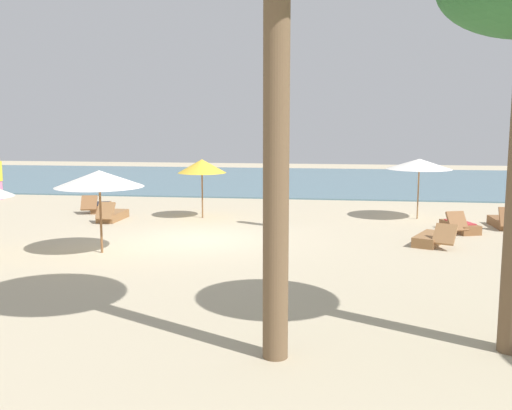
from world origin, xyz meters
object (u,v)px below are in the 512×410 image
lounger_5 (460,226)px  person_1 (275,199)px  umbrella_2 (99,179)px  lounger_6 (503,222)px  lounger_3 (112,215)px  umbrella_3 (419,164)px  lounger_2 (100,207)px  umbrella_1 (202,166)px  lounger_4 (431,239)px

lounger_5 → person_1: person_1 is taller
umbrella_2 → lounger_6: umbrella_2 is taller
lounger_3 → lounger_6: 13.06m
umbrella_2 → umbrella_3: (8.92, 6.54, -0.02)m
umbrella_3 → person_1: size_ratio=1.25×
umbrella_3 → lounger_2: (-11.72, 0.10, -1.76)m
umbrella_1 → person_1: size_ratio=1.17×
umbrella_2 → lounger_4: size_ratio=1.27×
lounger_4 → lounger_6: lounger_6 is taller
umbrella_1 → lounger_6: umbrella_1 is taller
umbrella_1 → umbrella_2: 5.92m
lounger_6 → person_1: person_1 is taller
lounger_2 → lounger_6: 14.32m
lounger_2 → lounger_4: 12.35m
lounger_3 → lounger_6: lounger_6 is taller
umbrella_1 → person_1: (2.71, -1.33, -0.93)m
umbrella_1 → umbrella_2: (-1.39, -5.75, 0.11)m
lounger_3 → lounger_6: (13.05, 0.38, 0.00)m
umbrella_1 → lounger_3: umbrella_1 is taller
lounger_5 → lounger_6: bearing=31.2°
umbrella_1 → umbrella_2: umbrella_2 is taller
umbrella_3 → lounger_5: (0.97, -2.29, -1.75)m
umbrella_1 → lounger_3: bearing=-162.6°
person_1 → umbrella_1: bearing=153.9°
umbrella_2 → person_1: 6.12m
lounger_4 → lounger_5: 2.39m
person_1 → lounger_5: bearing=-1.7°
umbrella_2 → lounger_6: size_ratio=1.38×
umbrella_3 → lounger_4: 4.71m
umbrella_1 → umbrella_3: umbrella_3 is taller
umbrella_3 → lounger_6: 3.37m
lounger_4 → umbrella_3: bearing=87.3°
lounger_4 → lounger_6: (2.74, 3.02, 0.00)m
umbrella_3 → lounger_6: umbrella_3 is taller
umbrella_3 → lounger_2: umbrella_3 is taller
umbrella_3 → lounger_6: (2.53, -1.35, -1.76)m
umbrella_1 → lounger_5: umbrella_1 is taller
lounger_2 → lounger_6: bearing=-5.8°
lounger_2 → person_1: (6.89, -2.22, 0.73)m
lounger_2 → person_1: person_1 is taller
umbrella_2 → lounger_4: 9.16m
umbrella_2 → lounger_2: bearing=112.8°
umbrella_2 → lounger_5: 10.92m
lounger_4 → lounger_2: bearing=158.8°
lounger_6 → umbrella_1: bearing=176.8°
umbrella_3 → lounger_4: bearing=-92.7°
lounger_4 → umbrella_2: bearing=-166.0°
umbrella_3 → person_1: umbrella_3 is taller
lounger_5 → umbrella_1: bearing=170.0°
lounger_5 → umbrella_3: bearing=113.0°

